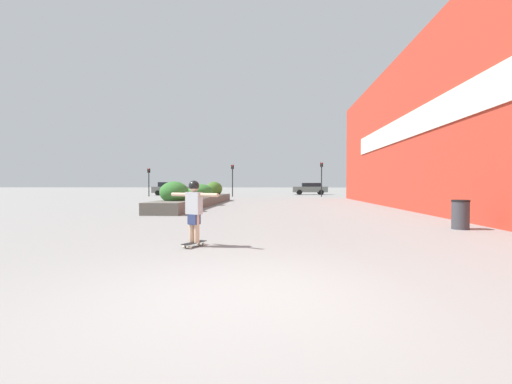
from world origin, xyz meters
TOP-DOWN VIEW (x-y plane):
  - ground_plane at (0.00, 0.00)m, footprint 300.00×300.00m
  - building_wall_right at (7.19, 12.96)m, footprint 0.67×32.02m
  - planter_box at (-4.50, 17.45)m, footprint 1.67×15.05m
  - skateboard at (-1.28, 3.13)m, footprint 0.43×0.65m
  - skateboarder at (-1.28, 3.13)m, footprint 1.12×0.59m
  - trash_bin at (5.78, 6.42)m, footprint 0.49×0.49m
  - car_leftmost at (12.92, 39.09)m, footprint 4.52×1.93m
  - car_center_left at (4.56, 40.67)m, footprint 4.41×1.86m
  - car_center_right at (-12.69, 36.94)m, footprint 4.14×2.04m
  - traffic_light_left at (-4.50, 32.84)m, footprint 0.28×0.30m
  - traffic_light_right at (5.05, 32.89)m, footprint 0.28×0.30m
  - traffic_light_far_left at (-13.83, 32.95)m, footprint 0.28×0.30m

SIDE VIEW (x-z plane):
  - ground_plane at x=0.00m, z-range 0.00..0.00m
  - skateboard at x=-1.28m, z-range 0.02..0.11m
  - trash_bin at x=5.78m, z-range 0.00..0.86m
  - planter_box at x=-4.50m, z-range -0.29..1.23m
  - car_leftmost at x=12.92m, z-range 0.04..1.43m
  - car_center_left at x=4.56m, z-range 0.04..1.56m
  - car_center_right at x=-12.69m, z-range 0.03..1.62m
  - skateboarder at x=-1.28m, z-range 0.23..1.52m
  - traffic_light_far_left at x=-13.83m, z-range 0.59..3.66m
  - traffic_light_left at x=-4.50m, z-range 0.63..4.06m
  - traffic_light_right at x=5.05m, z-range 0.65..4.29m
  - building_wall_right at x=7.19m, z-range 0.00..8.24m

